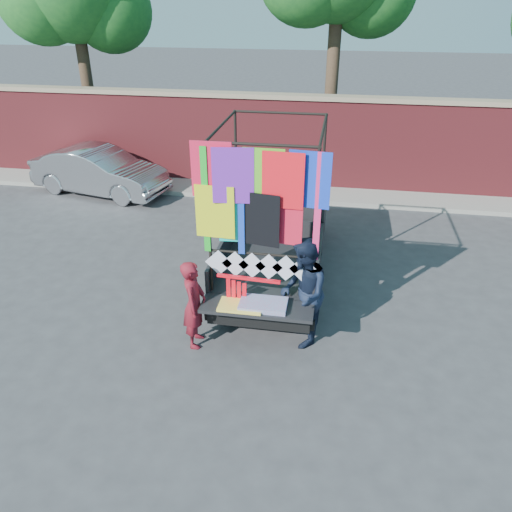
% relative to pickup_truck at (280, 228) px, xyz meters
% --- Properties ---
extents(ground, '(90.00, 90.00, 0.00)m').
position_rel_pickup_truck_xyz_m(ground, '(-0.31, -2.31, -0.82)').
color(ground, '#38383A').
rests_on(ground, ground).
extents(brick_wall, '(30.00, 0.45, 2.61)m').
position_rel_pickup_truck_xyz_m(brick_wall, '(-0.31, 4.69, 0.51)').
color(brick_wall, maroon).
rests_on(brick_wall, ground).
extents(curb, '(30.00, 1.20, 0.12)m').
position_rel_pickup_truck_xyz_m(curb, '(-0.31, 3.99, -0.76)').
color(curb, gray).
rests_on(curb, ground).
extents(pickup_truck, '(2.05, 5.15, 3.24)m').
position_rel_pickup_truck_xyz_m(pickup_truck, '(0.00, 0.00, 0.00)').
color(pickup_truck, black).
rests_on(pickup_truck, ground).
extents(sedan, '(4.05, 2.13, 1.27)m').
position_rel_pickup_truck_xyz_m(sedan, '(-5.47, 3.27, -0.18)').
color(sedan, '#A9AAB0').
rests_on(sedan, ground).
extents(woman, '(0.41, 0.58, 1.49)m').
position_rel_pickup_truck_xyz_m(woman, '(-0.99, -2.88, -0.07)').
color(woman, maroon).
rests_on(woman, ground).
extents(man, '(0.83, 0.99, 1.82)m').
position_rel_pickup_truck_xyz_m(man, '(0.68, -2.54, 0.09)').
color(man, '#131C30').
rests_on(man, ground).
extents(streamer_bundle, '(1.00, 0.11, 0.68)m').
position_rel_pickup_truck_xyz_m(streamer_bundle, '(-0.27, -2.72, 0.17)').
color(streamer_bundle, '#FF0D1B').
rests_on(streamer_bundle, ground).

